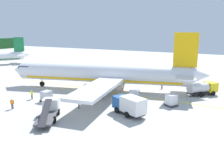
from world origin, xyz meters
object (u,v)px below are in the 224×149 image
(service_truck_catering, at_px, (203,88))
(crew_marshaller, at_px, (162,84))
(service_truck_baggage, at_px, (129,104))
(cargo_container_far, at_px, (171,100))
(crew_supervisor, at_px, (12,103))
(service_truck_fuel, at_px, (49,110))
(cargo_container_mid, at_px, (135,94))
(crew_loader_left, at_px, (79,102))
(crew_loader_right, at_px, (32,94))
(cargo_container_near, at_px, (46,96))
(airliner_foreground, at_px, (104,74))

(service_truck_catering, xyz_separation_m, crew_marshaller, (1.07, 8.23, -0.36))
(service_truck_baggage, distance_m, cargo_container_far, 8.18)
(service_truck_baggage, relative_size, crew_supervisor, 3.53)
(service_truck_fuel, xyz_separation_m, service_truck_baggage, (6.48, -9.53, 0.39))
(cargo_container_mid, xyz_separation_m, crew_marshaller, (9.61, -2.27, 0.13))
(service_truck_catering, bearing_deg, crew_loader_left, 137.33)
(service_truck_fuel, height_order, service_truck_baggage, service_truck_baggage)
(cargo_container_mid, distance_m, crew_marshaller, 9.87)
(crew_marshaller, xyz_separation_m, crew_loader_right, (-18.77, 18.48, -0.05))
(cargo_container_mid, relative_size, crew_loader_right, 1.16)
(service_truck_fuel, distance_m, service_truck_baggage, 11.53)
(service_truck_baggage, xyz_separation_m, crew_loader_left, (-1.43, 8.14, -0.49))
(service_truck_catering, bearing_deg, service_truck_baggage, 153.42)
(cargo_container_near, relative_size, crew_loader_right, 1.18)
(service_truck_fuel, xyz_separation_m, crew_loader_right, (4.97, 9.08, -0.18))
(cargo_container_mid, height_order, crew_marshaller, cargo_container_mid)
(cargo_container_near, xyz_separation_m, crew_marshaller, (18.38, -15.30, 0.11))
(cargo_container_mid, height_order, crew_supervisor, cargo_container_mid)
(crew_marshaller, bearing_deg, airliner_foreground, 123.53)
(airliner_foreground, distance_m, service_truck_baggage, 14.89)
(cargo_container_mid, relative_size, crew_marshaller, 1.10)
(cargo_container_near, bearing_deg, service_truck_catering, -53.67)
(crew_marshaller, xyz_separation_m, crew_loader_left, (-18.69, 8.01, 0.02))
(service_truck_baggage, height_order, service_truck_catering, service_truck_baggage)
(service_truck_baggage, height_order, cargo_container_near, service_truck_baggage)
(cargo_container_near, bearing_deg, crew_marshaller, -39.78)
(cargo_container_near, bearing_deg, cargo_container_mid, -56.06)
(cargo_container_mid, bearing_deg, service_truck_fuel, 153.23)
(service_truck_baggage, xyz_separation_m, crew_loader_right, (-1.51, 18.61, -0.57))
(service_truck_fuel, distance_m, service_truck_catering, 28.72)
(service_truck_fuel, distance_m, cargo_container_far, 19.32)
(airliner_foreground, relative_size, crew_marshaller, 23.39)
(cargo_container_far, bearing_deg, crew_marshaller, 23.78)
(cargo_container_near, xyz_separation_m, cargo_container_mid, (8.77, -13.03, -0.02))
(cargo_container_near, xyz_separation_m, cargo_container_far, (7.94, -19.90, 0.06))
(cargo_container_mid, bearing_deg, cargo_container_far, -96.86)
(cargo_container_mid, height_order, crew_loader_right, cargo_container_mid)
(service_truck_fuel, relative_size, cargo_container_mid, 3.58)
(cargo_container_mid, height_order, crew_loader_left, cargo_container_mid)
(crew_loader_right, bearing_deg, crew_supervisor, -165.27)
(service_truck_fuel, xyz_separation_m, cargo_container_near, (5.36, 5.90, -0.23))
(cargo_container_far, bearing_deg, airliner_foreground, 76.66)
(service_truck_catering, xyz_separation_m, cargo_container_far, (-9.37, 3.63, -0.41))
(service_truck_catering, bearing_deg, cargo_container_mid, 129.11)
(service_truck_catering, xyz_separation_m, crew_supervisor, (-22.87, 25.35, -0.43))
(cargo_container_mid, bearing_deg, service_truck_baggage, -162.59)
(service_truck_catering, relative_size, crew_loader_right, 3.42)
(airliner_foreground, bearing_deg, cargo_container_far, -103.34)
(crew_loader_right, bearing_deg, cargo_container_far, -70.14)
(cargo_container_near, relative_size, cargo_container_far, 0.87)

